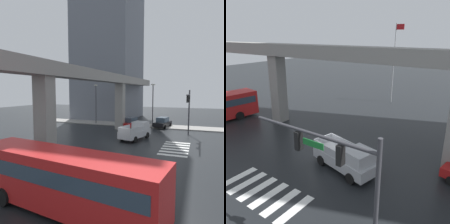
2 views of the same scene
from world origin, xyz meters
TOP-DOWN VIEW (x-y plane):
  - ground_plane at (0.00, 0.00)m, footprint 120.00×120.00m
  - crosswalk_stripes at (-0.00, -6.40)m, footprint 6.05×2.80m
  - elevated_overpass at (0.00, 3.10)m, footprint 52.87×1.81m
  - pickup_truck at (2.93, -1.30)m, footprint 5.40×3.03m
  - traffic_signal_mast at (6.42, -7.30)m, footprint 6.49×0.32m
  - flagpole at (-1.81, 17.52)m, footprint 1.16×0.12m

SIDE VIEW (x-z plane):
  - ground_plane at x=0.00m, z-range 0.00..0.00m
  - crosswalk_stripes at x=0.00m, z-range 0.00..0.01m
  - pickup_truck at x=2.93m, z-range -0.05..2.03m
  - traffic_signal_mast at x=6.42m, z-range 1.29..7.49m
  - flagpole at x=-1.81m, z-range 0.81..11.59m
  - elevated_overpass at x=0.00m, z-range 2.89..11.37m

